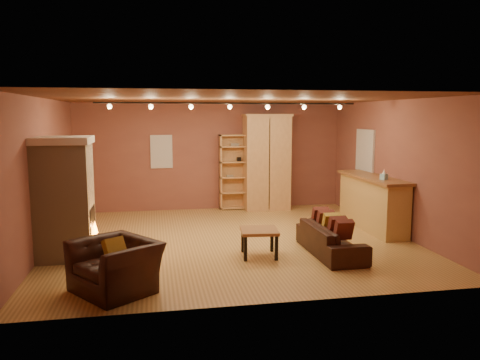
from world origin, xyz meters
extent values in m
plane|color=olive|center=(0.00, 0.00, 0.00)|extent=(7.00, 7.00, 0.00)
plane|color=brown|center=(0.00, 0.00, 2.80)|extent=(7.00, 7.00, 0.00)
cube|color=brown|center=(0.00, 3.25, 1.40)|extent=(7.00, 0.02, 2.80)
cube|color=brown|center=(-3.50, 0.00, 1.40)|extent=(0.02, 6.50, 2.80)
cube|color=brown|center=(3.50, 0.00, 1.40)|extent=(0.02, 6.50, 2.80)
cube|color=tan|center=(-3.05, -0.60, 1.00)|extent=(0.90, 0.90, 2.00)
cube|color=beige|center=(-3.05, -0.60, 2.06)|extent=(0.98, 0.98, 0.12)
cube|color=black|center=(-2.64, -0.60, 0.60)|extent=(0.10, 0.65, 0.55)
cone|color=orange|center=(-2.58, -0.60, 0.48)|extent=(0.10, 0.10, 0.22)
cube|color=beige|center=(-1.30, 3.23, 1.55)|extent=(0.56, 0.04, 0.86)
cube|color=tan|center=(0.61, 3.23, 0.99)|extent=(0.81, 0.04, 1.98)
cube|color=tan|center=(0.22, 3.09, 0.99)|extent=(0.04, 0.32, 1.98)
cube|color=tan|center=(0.99, 3.09, 0.99)|extent=(0.04, 0.32, 1.98)
cube|color=gray|center=(0.47, 3.09, 0.88)|extent=(0.18, 0.12, 0.05)
cube|color=black|center=(0.71, 3.09, 1.33)|extent=(0.10, 0.10, 0.12)
cube|color=tan|center=(0.61, 3.09, 0.04)|extent=(0.81, 0.32, 0.04)
cube|color=tan|center=(0.61, 3.09, 0.45)|extent=(0.81, 0.32, 0.04)
cube|color=tan|center=(0.61, 3.09, 0.86)|extent=(0.81, 0.32, 0.03)
cube|color=tan|center=(0.61, 3.09, 1.26)|extent=(0.81, 0.32, 0.04)
cube|color=tan|center=(0.61, 3.09, 1.67)|extent=(0.81, 0.32, 0.04)
cube|color=tan|center=(0.61, 3.09, 1.96)|extent=(0.81, 0.32, 0.04)
cube|color=tan|center=(1.43, 2.93, 1.23)|extent=(1.17, 0.64, 2.45)
cube|color=brown|center=(1.43, 2.61, 1.23)|extent=(0.02, 0.01, 2.35)
cube|color=tan|center=(1.43, 2.93, 2.48)|extent=(1.23, 0.70, 0.06)
cube|color=tan|center=(3.20, 0.39, 0.55)|extent=(0.53, 2.32, 1.11)
cube|color=brown|center=(3.20, 0.39, 1.14)|extent=(0.65, 2.44, 0.06)
cube|color=#84BCD4|center=(3.15, -0.18, 1.23)|extent=(0.16, 0.16, 0.12)
cone|color=white|center=(3.15, -0.18, 1.34)|extent=(0.08, 0.08, 0.10)
cube|color=beige|center=(3.47, 1.40, 1.65)|extent=(0.05, 0.90, 1.00)
imported|color=black|center=(1.59, -1.27, 0.36)|extent=(0.55, 1.83, 0.71)
cube|color=#5A231B|center=(1.60, -1.82, 0.58)|extent=(0.30, 0.23, 0.36)
cube|color=#5A231B|center=(1.60, -1.54, 0.58)|extent=(0.30, 0.23, 0.36)
cube|color=#A7852B|center=(1.59, -1.27, 0.58)|extent=(0.30, 0.23, 0.36)
cube|color=#5A231B|center=(1.59, -0.99, 0.58)|extent=(0.30, 0.23, 0.36)
cube|color=#5A231B|center=(1.59, -0.72, 0.58)|extent=(0.30, 0.23, 0.36)
imported|color=black|center=(-2.08, -2.41, 0.49)|extent=(1.26, 1.33, 0.98)
cube|color=#A7852B|center=(-2.08, -2.41, 0.61)|extent=(0.38, 0.37, 0.34)
cube|color=brown|center=(0.29, -1.16, 0.46)|extent=(0.71, 0.71, 0.05)
cube|color=black|center=(0.03, -1.43, 0.21)|extent=(0.05, 0.05, 0.43)
cube|color=black|center=(0.56, -1.43, 0.21)|extent=(0.05, 0.05, 0.43)
cube|color=black|center=(0.03, -0.89, 0.21)|extent=(0.05, 0.05, 0.43)
cube|color=black|center=(0.56, -0.89, 0.21)|extent=(0.05, 0.05, 0.43)
cylinder|color=black|center=(0.00, 0.20, 2.72)|extent=(5.20, 0.03, 0.03)
sphere|color=#FFD88C|center=(-2.30, 0.20, 2.65)|extent=(0.09, 0.09, 0.09)
sphere|color=#FFD88C|center=(-1.53, 0.20, 2.65)|extent=(0.09, 0.09, 0.09)
sphere|color=#FFD88C|center=(-0.77, 0.20, 2.65)|extent=(0.09, 0.09, 0.09)
sphere|color=#FFD88C|center=(0.00, 0.20, 2.65)|extent=(0.09, 0.09, 0.09)
sphere|color=#FFD88C|center=(0.77, 0.20, 2.65)|extent=(0.09, 0.09, 0.09)
sphere|color=#FFD88C|center=(1.53, 0.20, 2.65)|extent=(0.09, 0.09, 0.09)
sphere|color=#FFD88C|center=(2.30, 0.20, 2.65)|extent=(0.09, 0.09, 0.09)
camera|label=1|loc=(-1.52, -9.01, 2.48)|focal=35.00mm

